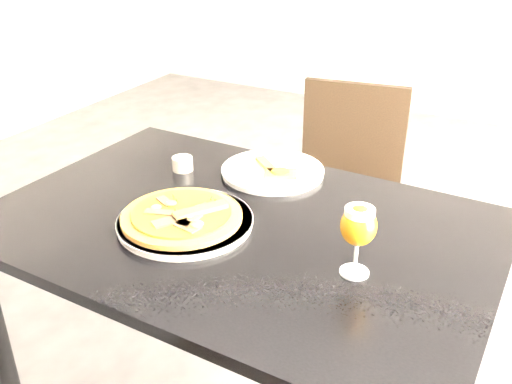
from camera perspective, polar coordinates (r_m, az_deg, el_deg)
The scene contains 10 objects.
ground at distance 2.05m, azimuth -1.47°, elevation -17.46°, with size 6.00×6.00×0.00m, color #48494A.
dining_table at distance 1.42m, azimuth -1.78°, elevation -6.07°, with size 1.22×0.83×0.75m.
chair_far at distance 2.12m, azimuth 8.75°, elevation -0.21°, with size 0.46×0.46×0.86m.
plate_main at distance 1.36m, azimuth -7.08°, elevation -2.95°, with size 0.32×0.32×0.02m, color white.
pizza at distance 1.36m, azimuth -7.39°, elevation -2.28°, with size 0.29×0.29×0.03m.
plate_second at distance 1.61m, azimuth 1.68°, elevation 2.11°, with size 0.29×0.29×0.02m, color white.
crust_scraps at distance 1.59m, azimuth 1.97°, elevation 2.18°, with size 0.16×0.12×0.01m.
loose_crust at distance 1.47m, azimuth -6.19°, elevation -0.67°, with size 0.10×0.02×0.01m, color olive.
sauce_cup at distance 1.64m, azimuth -7.36°, elevation 2.89°, with size 0.06×0.06×0.04m.
beer_glass at distance 1.15m, azimuth 10.22°, elevation -3.39°, with size 0.07×0.07×0.16m.
Camera 1 is at (0.74, -1.26, 1.43)m, focal length 40.00 mm.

